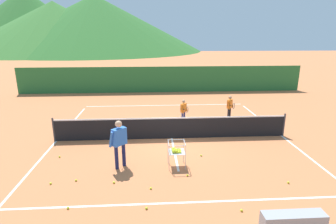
{
  "coord_description": "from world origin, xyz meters",
  "views": [
    {
      "loc": [
        -0.88,
        -11.27,
        4.51
      ],
      "look_at": [
        -0.15,
        0.23,
        1.16
      ],
      "focal_mm": 29.09,
      "sensor_mm": 36.0,
      "label": 1
    }
  ],
  "objects_px": {
    "tennis_ball_6": "(51,183)",
    "tennis_ball_7": "(68,208)",
    "tennis_ball_8": "(114,182)",
    "tennis_ball_10": "(288,182)",
    "tennis_ball_5": "(146,208)",
    "tennis_ball_1": "(151,188)",
    "student_1": "(230,105)",
    "instructor": "(119,140)",
    "ball_cart": "(176,151)",
    "tennis_ball_9": "(60,157)",
    "tennis_ball_0": "(76,180)",
    "student_0": "(184,109)",
    "courtside_bench": "(293,222)",
    "tennis_net": "(172,128)",
    "tennis_ball_3": "(187,175)",
    "tennis_ball_2": "(242,210)",
    "tennis_ball_4": "(201,155)"
  },
  "relations": [
    {
      "from": "tennis_ball_6",
      "to": "tennis_ball_7",
      "type": "xyz_separation_m",
      "value": [
        0.89,
        -1.29,
        0.0
      ]
    },
    {
      "from": "tennis_ball_8",
      "to": "tennis_ball_10",
      "type": "distance_m",
      "value": 5.44
    },
    {
      "from": "tennis_ball_5",
      "to": "tennis_ball_1",
      "type": "bearing_deg",
      "value": 82.95
    },
    {
      "from": "student_1",
      "to": "instructor",
      "type": "bearing_deg",
      "value": -135.96
    },
    {
      "from": "instructor",
      "to": "student_1",
      "type": "relative_size",
      "value": 1.31
    },
    {
      "from": "tennis_ball_1",
      "to": "tennis_ball_10",
      "type": "distance_m",
      "value": 4.28
    },
    {
      "from": "tennis_ball_6",
      "to": "tennis_ball_7",
      "type": "bearing_deg",
      "value": -55.28
    },
    {
      "from": "ball_cart",
      "to": "tennis_ball_5",
      "type": "relative_size",
      "value": 13.22
    },
    {
      "from": "tennis_ball_5",
      "to": "tennis_ball_9",
      "type": "xyz_separation_m",
      "value": [
        -3.31,
        3.35,
        0.0
      ]
    },
    {
      "from": "tennis_ball_0",
      "to": "tennis_ball_1",
      "type": "distance_m",
      "value": 2.44
    },
    {
      "from": "student_0",
      "to": "courtside_bench",
      "type": "xyz_separation_m",
      "value": [
        1.63,
        -8.11,
        -0.52
      ]
    },
    {
      "from": "tennis_ball_8",
      "to": "tennis_net",
      "type": "bearing_deg",
      "value": 60.2
    },
    {
      "from": "tennis_ball_3",
      "to": "tennis_ball_1",
      "type": "bearing_deg",
      "value": -149.59
    },
    {
      "from": "tennis_net",
      "to": "courtside_bench",
      "type": "xyz_separation_m",
      "value": [
        2.41,
        -6.04,
        -0.27
      ]
    },
    {
      "from": "student_0",
      "to": "tennis_ball_5",
      "type": "bearing_deg",
      "value": -104.48
    },
    {
      "from": "tennis_net",
      "to": "student_0",
      "type": "xyz_separation_m",
      "value": [
        0.77,
        2.08,
        0.25
      ]
    },
    {
      "from": "tennis_ball_10",
      "to": "tennis_ball_0",
      "type": "bearing_deg",
      "value": 175.22
    },
    {
      "from": "ball_cart",
      "to": "tennis_ball_2",
      "type": "bearing_deg",
      "value": -60.46
    },
    {
      "from": "tennis_ball_8",
      "to": "tennis_ball_4",
      "type": "bearing_deg",
      "value": 29.72
    },
    {
      "from": "tennis_ball_5",
      "to": "courtside_bench",
      "type": "height_order",
      "value": "courtside_bench"
    },
    {
      "from": "tennis_ball_3",
      "to": "tennis_ball_10",
      "type": "xyz_separation_m",
      "value": [
        3.08,
        -0.65,
        0.0
      ]
    },
    {
      "from": "tennis_ball_3",
      "to": "tennis_ball_9",
      "type": "bearing_deg",
      "value": 160.02
    },
    {
      "from": "ball_cart",
      "to": "tennis_ball_6",
      "type": "bearing_deg",
      "value": -166.58
    },
    {
      "from": "instructor",
      "to": "tennis_ball_10",
      "type": "relative_size",
      "value": 25.06
    },
    {
      "from": "tennis_ball_0",
      "to": "tennis_ball_6",
      "type": "xyz_separation_m",
      "value": [
        -0.74,
        -0.14,
        0.0
      ]
    },
    {
      "from": "tennis_ball_1",
      "to": "tennis_ball_2",
      "type": "relative_size",
      "value": 1.0
    },
    {
      "from": "instructor",
      "to": "tennis_ball_1",
      "type": "height_order",
      "value": "instructor"
    },
    {
      "from": "student_0",
      "to": "tennis_ball_8",
      "type": "xyz_separation_m",
      "value": [
        -2.86,
        -5.73,
        -0.72
      ]
    },
    {
      "from": "student_0",
      "to": "student_1",
      "type": "height_order",
      "value": "student_1"
    },
    {
      "from": "tennis_ball_6",
      "to": "tennis_ball_8",
      "type": "bearing_deg",
      "value": -1.89
    },
    {
      "from": "tennis_ball_1",
      "to": "tennis_ball_4",
      "type": "relative_size",
      "value": 1.0
    },
    {
      "from": "courtside_bench",
      "to": "tennis_net",
      "type": "bearing_deg",
      "value": 111.73
    },
    {
      "from": "tennis_ball_4",
      "to": "tennis_ball_7",
      "type": "xyz_separation_m",
      "value": [
        -4.13,
        -2.98,
        0.0
      ]
    },
    {
      "from": "tennis_ball_9",
      "to": "tennis_ball_10",
      "type": "xyz_separation_m",
      "value": [
        7.71,
        -2.33,
        0.0
      ]
    },
    {
      "from": "tennis_ball_6",
      "to": "tennis_ball_8",
      "type": "relative_size",
      "value": 1.0
    },
    {
      "from": "courtside_bench",
      "to": "tennis_ball_7",
      "type": "bearing_deg",
      "value": 168.19
    },
    {
      "from": "tennis_net",
      "to": "ball_cart",
      "type": "distance_m",
      "value": 2.64
    },
    {
      "from": "student_0",
      "to": "tennis_ball_10",
      "type": "bearing_deg",
      "value": -67.1
    },
    {
      "from": "tennis_ball_1",
      "to": "tennis_ball_6",
      "type": "bearing_deg",
      "value": 171.32
    },
    {
      "from": "instructor",
      "to": "tennis_ball_2",
      "type": "xyz_separation_m",
      "value": [
        3.43,
        -2.7,
        -0.99
      ]
    },
    {
      "from": "instructor",
      "to": "student_0",
      "type": "distance_m",
      "value": 5.41
    },
    {
      "from": "instructor",
      "to": "student_1",
      "type": "distance_m",
      "value": 7.39
    },
    {
      "from": "tennis_ball_4",
      "to": "tennis_ball_5",
      "type": "bearing_deg",
      "value": -123.18
    },
    {
      "from": "tennis_ball_3",
      "to": "tennis_ball_6",
      "type": "height_order",
      "value": "same"
    },
    {
      "from": "tennis_ball_8",
      "to": "tennis_ball_9",
      "type": "distance_m",
      "value": 3.02
    },
    {
      "from": "ball_cart",
      "to": "tennis_ball_0",
      "type": "xyz_separation_m",
      "value": [
        -3.25,
        -0.81,
        -0.56
      ]
    },
    {
      "from": "tennis_ball_6",
      "to": "tennis_ball_7",
      "type": "height_order",
      "value": "same"
    },
    {
      "from": "student_0",
      "to": "tennis_ball_4",
      "type": "relative_size",
      "value": 18.3
    },
    {
      "from": "student_1",
      "to": "tennis_ball_9",
      "type": "height_order",
      "value": "student_1"
    },
    {
      "from": "tennis_ball_1",
      "to": "tennis_ball_5",
      "type": "height_order",
      "value": "same"
    }
  ]
}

